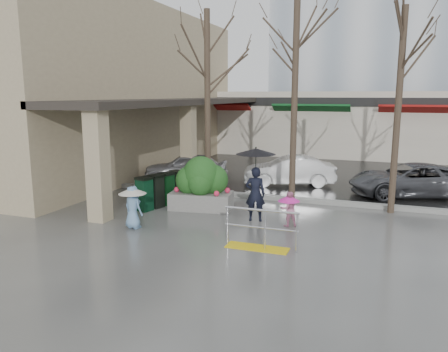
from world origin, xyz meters
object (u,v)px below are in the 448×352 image
Objects in this scene: tree_mideast at (402,61)px; woman at (255,178)px; tree_midwest at (296,52)px; car_b at (289,171)px; tree_west at (207,59)px; car_c at (410,180)px; car_a at (186,167)px; child_pink at (289,206)px; child_blue at (133,203)px; news_boxes at (161,190)px; planter at (202,184)px; handrail at (260,234)px.

woman is (-3.94, -2.46, -3.51)m from tree_mideast.
tree_midwest is 1.83× the size of car_b.
tree_west reaches higher than car_b.
car_c is (4.63, 5.21, -0.72)m from woman.
tree_midwest is 1.89× the size of car_a.
child_pink is at bearing 31.25° from car_a.
child_blue is 2.62m from news_boxes.
planter is at bearing 20.18° from news_boxes.
tree_mideast is at bearing 29.85° from news_boxes.
tree_midwest reaches higher than tree_mideast.
tree_mideast is 5.21× the size of child_blue.
tree_mideast reaches higher than handrail.
news_boxes is (-0.47, 2.57, -0.19)m from child_blue.
car_a is (-2.54, 4.22, -0.23)m from planter.
car_b is 0.84× the size of car_c.
car_a is at bearing -61.98° from child_blue.
child_pink is 0.23× the size of car_c.
tree_mideast is 1.70× the size of car_b.
tree_midwest is 3.32m from tree_mideast.
car_a is (-8.57, 2.49, -4.23)m from tree_mideast.
tree_mideast is 1.76× the size of car_a.
tree_midwest reaches higher than child_pink.
car_b is (-0.77, 3.16, -4.60)m from tree_midwest.
child_pink is 5.93m from car_b.
woman is 0.60× the size of car_b.
car_b is at bearing 68.13° from planter.
planter reaches higher than news_boxes.
car_c is at bearing -121.69° from child_blue.
handrail is 0.28× the size of tree_west.
tree_west is 8.90m from car_c.
tree_midwest is at bearing -114.81° from child_blue.
tree_mideast reaches higher than child_pink.
handrail is at bearing -46.79° from planter.
tree_mideast is at bearing 56.81° from handrail.
tree_west is 6.56× the size of child_pink.
handrail is 3.94m from child_blue.
child_blue is at bearing 21.24° from woman.
car_c is (3.83, 7.55, 0.25)m from handrail.
handrail is 7.28m from tree_mideast.
tree_mideast reaches higher than planter.
car_a is (-1.06, 4.33, 0.06)m from news_boxes.
tree_midwest is 5.61× the size of child_blue.
handrail is 1.83× the size of child_pink.
child_pink is (0.28, 2.15, 0.23)m from handrail.
handrail is at bearing -88.09° from tree_midwest.
tree_mideast reaches higher than child_blue.
tree_midwest is 5.43m from planter.
tree_west is 5.45× the size of child_blue.
tree_mideast is at bearing 0.00° from tree_west.
child_blue is 0.27× the size of car_c.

